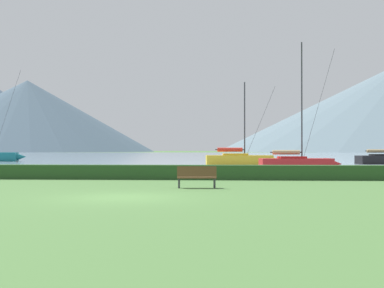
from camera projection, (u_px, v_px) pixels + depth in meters
ground_plane at (124, 197)px, 18.04m from camera, size 1000.00×1000.00×0.00m
harbor_water at (213, 155)px, 154.76m from camera, size 320.00×246.00×0.00m
hedge_line at (162, 172)px, 29.02m from camera, size 80.00×1.20×0.80m
sailboat_slip_5 at (240, 159)px, 53.37m from camera, size 7.93×2.93×8.62m
sailboat_slip_6 at (297, 163)px, 42.84m from camera, size 6.92×2.64×10.57m
park_bench_near_path at (197, 176)px, 22.34m from camera, size 1.72×0.58×0.95m
distant_hill_far_shoulder at (27, 116)px, 368.96m from camera, size 181.01×181.01×50.88m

